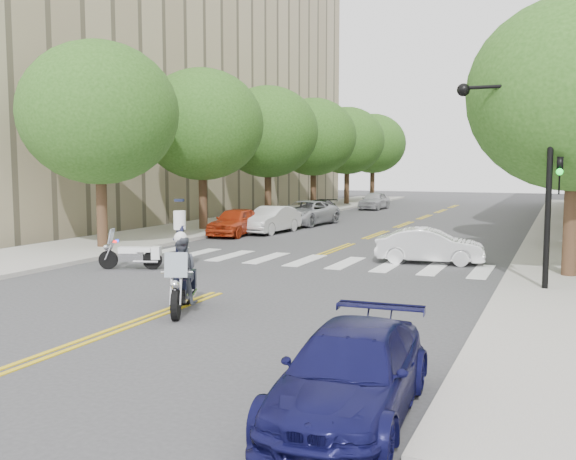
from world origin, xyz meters
The scene contains 25 objects.
ground centered at (0.00, 0.00, 0.00)m, with size 140.00×140.00×0.00m, color #38383A.
sidewalk_left centered at (-9.50, 22.00, 0.07)m, with size 5.00×60.00×0.15m, color #9E9991.
building_left centered at (-26.00, 26.00, 12.00)m, with size 26.00×44.00×24.00m, color tan.
tree_l_0 centered at (-8.80, 6.00, 5.55)m, with size 6.40×6.40×8.45m.
tree_l_1 centered at (-8.80, 14.00, 5.55)m, with size 6.40×6.40×8.45m.
tree_l_2 centered at (-8.80, 22.00, 5.55)m, with size 6.40×6.40×8.45m.
tree_l_3 centered at (-8.80, 30.00, 5.55)m, with size 6.40×6.40×8.45m.
tree_l_4 centered at (-8.80, 38.00, 5.55)m, with size 6.40×6.40×8.45m.
tree_l_5 centered at (-8.80, 46.00, 5.55)m, with size 6.40×6.40×8.45m.
tree_r_1 centered at (8.80, 14.00, 5.55)m, with size 6.40×6.40×8.45m.
tree_r_2 centered at (8.80, 22.00, 5.55)m, with size 6.40×6.40×8.45m.
tree_r_3 centered at (8.80, 30.00, 5.55)m, with size 6.40×6.40×8.45m.
tree_r_4 centered at (8.80, 38.00, 5.55)m, with size 6.40×6.40×8.45m.
tree_r_5 centered at (8.80, 46.00, 5.55)m, with size 6.40×6.40×8.45m.
traffic_signal_pole centered at (7.72, 3.50, 3.72)m, with size 2.82×0.42×6.00m.
motorcycle_police centered at (0.31, -2.21, 0.85)m, with size 1.23×2.23×1.92m.
motorcycle_parked centered at (-4.50, 2.46, 0.48)m, with size 2.02×1.06×1.37m.
officer_standing centered at (-2.92, 2.70, 0.96)m, with size 0.70×0.46×1.91m, color #161833.
convertible centered at (4.27, 7.67, 0.62)m, with size 1.32×3.77×1.24m, color white.
sedan_blue centered at (6.00, -6.80, 0.62)m, with size 1.72×4.24×1.23m, color #0F0F3F.
parked_car_a centered at (-6.30, 12.91, 0.69)m, with size 1.64×4.07×1.39m, color #B53213.
parked_car_b centered at (-5.20, 14.72, 0.68)m, with size 1.45×4.15×1.37m, color silver.
parked_car_c centered at (-5.20, 19.50, 0.71)m, with size 2.34×5.08×1.41m, color #A0A2A8.
parked_car_d centered at (-6.30, 24.50, 0.60)m, with size 1.67×4.10×1.19m, color black.
parked_car_e centered at (-5.20, 34.00, 0.70)m, with size 1.66×4.12×1.40m, color #AFAFB5.
Camera 1 is at (8.61, -15.00, 3.47)m, focal length 40.00 mm.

